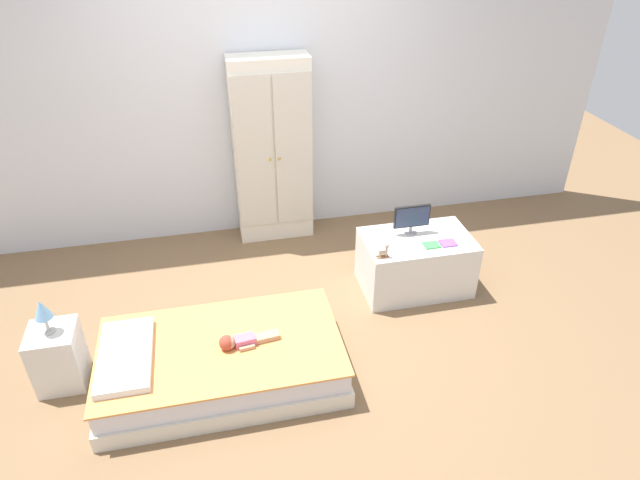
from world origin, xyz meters
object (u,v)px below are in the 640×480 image
Objects in this scene: doll at (238,341)px; tv_stand at (415,263)px; bed at (222,361)px; nightstand at (58,357)px; wardrobe at (272,152)px; tv_monitor at (412,218)px; book_green at (432,245)px; book_purple at (448,243)px; table_lamp at (42,311)px; rocking_horse_toy at (384,251)px.

tv_stand is at bearing 25.83° from doll.
nightstand reaches higher than bed.
tv_stand is (0.97, -1.06, -0.59)m from wardrobe.
doll is 1.36× the size of tv_monitor.
book_green reaches higher than tv_stand.
doll is at bearing -16.08° from bed.
book_purple is (1.17, -1.18, -0.36)m from wardrobe.
tv_monitor is 2.33× the size of book_purple.
tv_stand is (2.61, 0.49, -0.37)m from table_lamp.
table_lamp reaches higher than bed.
tv_monitor is 0.43m from rocking_horse_toy.
nightstand is at bearing -90.00° from table_lamp.
rocking_horse_toy is 0.92× the size of book_purple.
doll is at bearing -105.67° from wardrobe.
book_purple is (1.67, 0.59, 0.14)m from doll.
book_purple is (2.81, 0.37, 0.25)m from nightstand.
book_green is (0.40, 0.07, -0.05)m from rocking_horse_toy.
table_lamp is 2.71m from book_green.
bed is 1.84× the size of tv_stand.
doll is at bearing -10.91° from table_lamp.
tv_monitor reaches higher than doll.
tv_monitor is (0.94, -0.97, -0.23)m from wardrobe.
nightstand is 2.31m from rocking_horse_toy.
tv_monitor is (1.44, 0.80, 0.28)m from doll.
nightstand is 3.80× the size of rocking_horse_toy.
book_green and book_purple have the same top height.
wardrobe is at bearing 134.13° from tv_monitor.
wardrobe is at bearing 74.33° from doll.
tv_monitor reaches higher than book_purple.
rocking_horse_toy is at bearing 7.59° from nightstand.
book_green is (0.06, -0.12, 0.24)m from tv_stand.
tv_monitor is (2.58, 0.58, -0.00)m from table_lamp.
wardrobe is 1.94× the size of tv_stand.
table_lamp is at bearing 169.68° from bed.
bed is 1.90m from book_purple.
wardrobe is 1.61m from book_green.
bed is 1.97m from wardrobe.
book_green is (1.04, -1.18, -0.36)m from wardrobe.
wardrobe is at bearing 43.45° from table_lamp.
doll is at bearing -10.91° from nightstand.
rocking_horse_toy is at bearing -138.11° from tv_monitor.
bed is 1.05m from nightstand.
rocking_horse_toy is at bearing 24.86° from doll.
tv_stand is at bearing 10.66° from table_lamp.
tv_stand is at bearing -47.53° from wardrobe.
book_purple is at bearing -42.74° from tv_monitor.
doll is 1.17m from nightstand.
rocking_horse_toy reaches higher than book_purple.
table_lamp reaches higher than nightstand.
table_lamp is at bearing 90.00° from nightstand.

